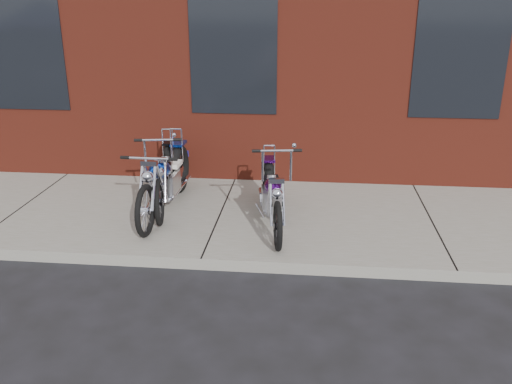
# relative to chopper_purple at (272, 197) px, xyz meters

# --- Properties ---
(ground) EXTENTS (120.00, 120.00, 0.00)m
(ground) POSITION_rel_chopper_purple_xyz_m (-0.78, -1.17, -0.54)
(ground) COLOR black
(ground) RESTS_ON ground
(sidewalk) EXTENTS (22.00, 3.00, 0.15)m
(sidewalk) POSITION_rel_chopper_purple_xyz_m (-0.78, 0.33, -0.47)
(sidewalk) COLOR gray
(sidewalk) RESTS_ON ground
(chopper_purple) EXTENTS (0.58, 2.17, 1.22)m
(chopper_purple) POSITION_rel_chopper_purple_xyz_m (0.00, 0.00, 0.00)
(chopper_purple) COLOR black
(chopper_purple) RESTS_ON sidewalk
(chopper_blue) EXTENTS (0.59, 2.44, 1.06)m
(chopper_blue) POSITION_rel_chopper_purple_xyz_m (-1.58, 0.34, 0.04)
(chopper_blue) COLOR black
(chopper_blue) RESTS_ON sidewalk
(chopper_third) EXTENTS (0.62, 2.26, 1.16)m
(chopper_third) POSITION_rel_chopper_purple_xyz_m (-1.67, 0.65, 0.02)
(chopper_third) COLOR black
(chopper_third) RESTS_ON sidewalk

